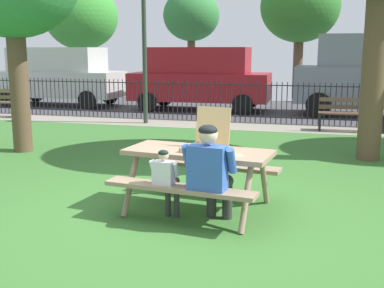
{
  "coord_description": "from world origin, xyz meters",
  "views": [
    {
      "loc": [
        1.63,
        -5.52,
        1.98
      ],
      "look_at": [
        -0.02,
        0.56,
        0.75
      ],
      "focal_mm": 44.94,
      "sensor_mm": 36.0,
      "label": 1
    }
  ],
  "objects_px": {
    "adult_at_table": "(210,171)",
    "parked_car_left": "(59,75)",
    "lamp_post_walkway": "(144,27)",
    "far_tree_left": "(81,17)",
    "picnic_table_foreground": "(198,164)",
    "park_bench_center": "(352,115)",
    "pizza_slice_on_table": "(233,154)",
    "parked_car_right": "(375,73)",
    "pizza_box_open": "(207,142)",
    "child_at_table": "(166,178)",
    "far_tree_center": "(300,7)",
    "parked_car_center": "(200,77)",
    "far_tree_midleft": "(191,16)"
  },
  "relations": [
    {
      "from": "pizza_slice_on_table",
      "to": "far_tree_midleft",
      "type": "xyz_separation_m",
      "value": [
        -4.68,
        15.21,
        2.65
      ]
    },
    {
      "from": "picnic_table_foreground",
      "to": "far_tree_left",
      "type": "xyz_separation_m",
      "value": [
        -9.49,
        15.08,
        2.89
      ]
    },
    {
      "from": "lamp_post_walkway",
      "to": "far_tree_left",
      "type": "relative_size",
      "value": 0.85
    },
    {
      "from": "parked_car_left",
      "to": "far_tree_center",
      "type": "distance_m",
      "value": 9.99
    },
    {
      "from": "pizza_slice_on_table",
      "to": "far_tree_left",
      "type": "distance_m",
      "value": 18.37
    },
    {
      "from": "lamp_post_walkway",
      "to": "far_tree_center",
      "type": "relative_size",
      "value": 0.83
    },
    {
      "from": "picnic_table_foreground",
      "to": "pizza_box_open",
      "type": "height_order",
      "value": "pizza_box_open"
    },
    {
      "from": "pizza_box_open",
      "to": "parked_car_left",
      "type": "relative_size",
      "value": 0.13
    },
    {
      "from": "park_bench_center",
      "to": "parked_car_center",
      "type": "relative_size",
      "value": 0.35
    },
    {
      "from": "parked_car_right",
      "to": "far_tree_center",
      "type": "distance_m",
      "value": 6.17
    },
    {
      "from": "park_bench_center",
      "to": "far_tree_center",
      "type": "height_order",
      "value": "far_tree_center"
    },
    {
      "from": "pizza_box_open",
      "to": "far_tree_midleft",
      "type": "xyz_separation_m",
      "value": [
        -4.32,
        15.05,
        2.56
      ]
    },
    {
      "from": "adult_at_table",
      "to": "lamp_post_walkway",
      "type": "relative_size",
      "value": 0.28
    },
    {
      "from": "picnic_table_foreground",
      "to": "park_bench_center",
      "type": "distance_m",
      "value": 7.08
    },
    {
      "from": "pizza_slice_on_table",
      "to": "parked_car_left",
      "type": "relative_size",
      "value": 0.06
    },
    {
      "from": "child_at_table",
      "to": "picnic_table_foreground",
      "type": "bearing_deg",
      "value": 62.58
    },
    {
      "from": "child_at_table",
      "to": "far_tree_center",
      "type": "bearing_deg",
      "value": 87.63
    },
    {
      "from": "adult_at_table",
      "to": "parked_car_right",
      "type": "height_order",
      "value": "parked_car_right"
    },
    {
      "from": "child_at_table",
      "to": "far_tree_left",
      "type": "distance_m",
      "value": 18.35
    },
    {
      "from": "picnic_table_foreground",
      "to": "child_at_table",
      "type": "relative_size",
      "value": 2.26
    },
    {
      "from": "park_bench_center",
      "to": "far_tree_left",
      "type": "height_order",
      "value": "far_tree_left"
    },
    {
      "from": "adult_at_table",
      "to": "parked_car_center",
      "type": "bearing_deg",
      "value": 104.85
    },
    {
      "from": "picnic_table_foreground",
      "to": "parked_car_center",
      "type": "bearing_deg",
      "value": 104.12
    },
    {
      "from": "parked_car_center",
      "to": "far_tree_center",
      "type": "bearing_deg",
      "value": 60.18
    },
    {
      "from": "pizza_box_open",
      "to": "adult_at_table",
      "type": "relative_size",
      "value": 0.5
    },
    {
      "from": "child_at_table",
      "to": "parked_car_left",
      "type": "xyz_separation_m",
      "value": [
        -7.56,
        10.51,
        0.57
      ]
    },
    {
      "from": "child_at_table",
      "to": "park_bench_center",
      "type": "bearing_deg",
      "value": 71.41
    },
    {
      "from": "parked_car_center",
      "to": "far_tree_left",
      "type": "bearing_deg",
      "value": 143.97
    },
    {
      "from": "pizza_slice_on_table",
      "to": "park_bench_center",
      "type": "height_order",
      "value": "park_bench_center"
    },
    {
      "from": "pizza_box_open",
      "to": "park_bench_center",
      "type": "xyz_separation_m",
      "value": [
        2.07,
        6.7,
        -0.45
      ]
    },
    {
      "from": "parked_car_center",
      "to": "parked_car_right",
      "type": "xyz_separation_m",
      "value": [
        5.47,
        -0.0,
        0.21
      ]
    },
    {
      "from": "adult_at_table",
      "to": "parked_car_left",
      "type": "relative_size",
      "value": 0.26
    },
    {
      "from": "pizza_slice_on_table",
      "to": "child_at_table",
      "type": "distance_m",
      "value": 0.85
    },
    {
      "from": "parked_car_right",
      "to": "picnic_table_foreground",
      "type": "bearing_deg",
      "value": -106.44
    },
    {
      "from": "parked_car_left",
      "to": "parked_car_center",
      "type": "xyz_separation_m",
      "value": [
        5.3,
        0.0,
        0.0
      ]
    },
    {
      "from": "pizza_box_open",
      "to": "child_at_table",
      "type": "height_order",
      "value": "pizza_box_open"
    },
    {
      "from": "parked_car_right",
      "to": "adult_at_table",
      "type": "bearing_deg",
      "value": -104.23
    },
    {
      "from": "far_tree_midleft",
      "to": "lamp_post_walkway",
      "type": "bearing_deg",
      "value": -83.34
    },
    {
      "from": "pizza_slice_on_table",
      "to": "adult_at_table",
      "type": "distance_m",
      "value": 0.46
    },
    {
      "from": "pizza_box_open",
      "to": "parked_car_right",
      "type": "bearing_deg",
      "value": 74.05
    },
    {
      "from": "pizza_box_open",
      "to": "pizza_slice_on_table",
      "type": "relative_size",
      "value": 2.13
    },
    {
      "from": "pizza_slice_on_table",
      "to": "lamp_post_walkway",
      "type": "xyz_separation_m",
      "value": [
        -3.7,
        6.87,
        1.82
      ]
    },
    {
      "from": "pizza_box_open",
      "to": "far_tree_center",
      "type": "xyz_separation_m",
      "value": [
        0.28,
        15.05,
        2.84
      ]
    },
    {
      "from": "adult_at_table",
      "to": "far_tree_left",
      "type": "relative_size",
      "value": 0.24
    },
    {
      "from": "parked_car_right",
      "to": "far_tree_left",
      "type": "bearing_deg",
      "value": 157.84
    },
    {
      "from": "lamp_post_walkway",
      "to": "far_tree_midleft",
      "type": "relative_size",
      "value": 0.94
    },
    {
      "from": "pizza_box_open",
      "to": "parked_car_center",
      "type": "distance_m",
      "value": 10.32
    },
    {
      "from": "far_tree_center",
      "to": "far_tree_left",
      "type": "bearing_deg",
      "value": 180.0
    },
    {
      "from": "picnic_table_foreground",
      "to": "parked_car_left",
      "type": "distance_m",
      "value": 12.71
    },
    {
      "from": "pizza_slice_on_table",
      "to": "far_tree_center",
      "type": "distance_m",
      "value": 15.49
    }
  ]
}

